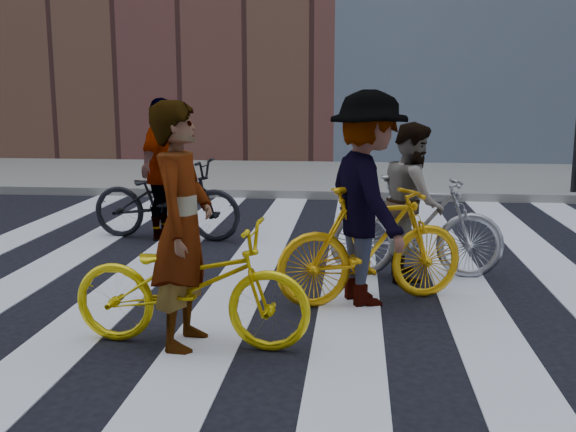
% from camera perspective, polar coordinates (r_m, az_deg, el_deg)
% --- Properties ---
extents(ground, '(100.00, 100.00, 0.00)m').
position_cam_1_polar(ground, '(7.06, 0.85, -5.15)').
color(ground, black).
rests_on(ground, ground).
extents(sidewalk_far, '(100.00, 5.00, 0.15)m').
position_cam_1_polar(sidewalk_far, '(14.40, 3.48, 3.28)').
color(sidewalk_far, gray).
rests_on(sidewalk_far, ground).
extents(zebra_crosswalk, '(8.25, 10.00, 0.01)m').
position_cam_1_polar(zebra_crosswalk, '(7.06, 0.85, -5.11)').
color(zebra_crosswalk, white).
rests_on(zebra_crosswalk, ground).
extents(bike_yellow_left, '(1.87, 0.76, 0.96)m').
position_cam_1_polar(bike_yellow_left, '(5.15, -8.25, -5.73)').
color(bike_yellow_left, yellow).
rests_on(bike_yellow_left, ground).
extents(bike_silver_mid, '(1.79, 0.53, 1.07)m').
position_cam_1_polar(bike_silver_mid, '(7.05, 10.84, -0.90)').
color(bike_silver_mid, '#A2A3AC').
rests_on(bike_silver_mid, ground).
extents(bike_yellow_right, '(1.86, 1.15, 1.08)m').
position_cam_1_polar(bike_yellow_right, '(6.14, 7.11, -2.45)').
color(bike_yellow_right, '#F2A80D').
rests_on(bike_yellow_right, ground).
extents(bike_dark_rear, '(2.05, 0.88, 1.05)m').
position_cam_1_polar(bike_dark_rear, '(8.87, -10.26, 1.40)').
color(bike_dark_rear, black).
rests_on(bike_dark_rear, ground).
extents(rider_left, '(0.49, 0.70, 1.85)m').
position_cam_1_polar(rider_left, '(5.05, -8.93, -0.88)').
color(rider_left, slate).
rests_on(rider_left, ground).
extents(rider_mid, '(0.62, 0.79, 1.61)m').
position_cam_1_polar(rider_mid, '(6.99, 10.51, 1.26)').
color(rider_mid, slate).
rests_on(rider_mid, ground).
extents(rider_right, '(1.13, 1.42, 1.93)m').
position_cam_1_polar(rider_right, '(6.06, 6.73, 1.45)').
color(rider_right, slate).
rests_on(rider_right, ground).
extents(rider_rear, '(0.55, 1.11, 1.82)m').
position_cam_1_polar(rider_rear, '(8.83, -10.65, 3.90)').
color(rider_rear, slate).
rests_on(rider_rear, ground).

